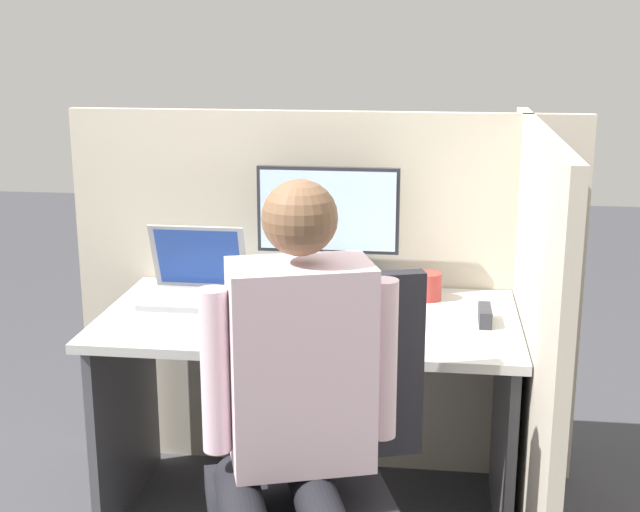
{
  "coord_description": "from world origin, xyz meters",
  "views": [
    {
      "loc": [
        0.39,
        -2.37,
        1.65
      ],
      "look_at": [
        0.06,
        0.18,
        0.98
      ],
      "focal_mm": 50.0,
      "sensor_mm": 36.0,
      "label": 1
    }
  ],
  "objects_px": {
    "stapler": "(485,315)",
    "carrot_toy": "(316,337)",
    "coffee_mug": "(428,286)",
    "office_chair": "(319,468)",
    "paper_box": "(328,283)",
    "monitor": "(328,217)",
    "person": "(290,411)",
    "laptop": "(195,286)"
  },
  "relations": [
    {
      "from": "monitor",
      "to": "stapler",
      "type": "bearing_deg",
      "value": -24.35
    },
    {
      "from": "carrot_toy",
      "to": "stapler",
      "type": "bearing_deg",
      "value": 26.48
    },
    {
      "from": "monitor",
      "to": "coffee_mug",
      "type": "height_order",
      "value": "monitor"
    },
    {
      "from": "monitor",
      "to": "person",
      "type": "height_order",
      "value": "person"
    },
    {
      "from": "paper_box",
      "to": "coffee_mug",
      "type": "relative_size",
      "value": 3.22
    },
    {
      "from": "laptop",
      "to": "coffee_mug",
      "type": "relative_size",
      "value": 3.51
    },
    {
      "from": "paper_box",
      "to": "office_chair",
      "type": "bearing_deg",
      "value": -84.68
    },
    {
      "from": "person",
      "to": "paper_box",
      "type": "bearing_deg",
      "value": 91.85
    },
    {
      "from": "carrot_toy",
      "to": "coffee_mug",
      "type": "relative_size",
      "value": 1.6
    },
    {
      "from": "laptop",
      "to": "office_chair",
      "type": "distance_m",
      "value": 0.96
    },
    {
      "from": "paper_box",
      "to": "stapler",
      "type": "height_order",
      "value": "paper_box"
    },
    {
      "from": "office_chair",
      "to": "coffee_mug",
      "type": "relative_size",
      "value": 10.69
    },
    {
      "from": "monitor",
      "to": "paper_box",
      "type": "bearing_deg",
      "value": -90.0
    },
    {
      "from": "person",
      "to": "laptop",
      "type": "bearing_deg",
      "value": 117.42
    },
    {
      "from": "carrot_toy",
      "to": "coffee_mug",
      "type": "distance_m",
      "value": 0.58
    },
    {
      "from": "carrot_toy",
      "to": "office_chair",
      "type": "distance_m",
      "value": 0.45
    },
    {
      "from": "stapler",
      "to": "carrot_toy",
      "type": "relative_size",
      "value": 0.87
    },
    {
      "from": "paper_box",
      "to": "person",
      "type": "relative_size",
      "value": 0.23
    },
    {
      "from": "monitor",
      "to": "carrot_toy",
      "type": "relative_size",
      "value": 3.24
    },
    {
      "from": "person",
      "to": "coffee_mug",
      "type": "xyz_separation_m",
      "value": [
        0.31,
        1.03,
        0.02
      ]
    },
    {
      "from": "laptop",
      "to": "coffee_mug",
      "type": "bearing_deg",
      "value": 7.73
    },
    {
      "from": "stapler",
      "to": "carrot_toy",
      "type": "distance_m",
      "value": 0.57
    },
    {
      "from": "stapler",
      "to": "coffee_mug",
      "type": "distance_m",
      "value": 0.3
    },
    {
      "from": "stapler",
      "to": "carrot_toy",
      "type": "xyz_separation_m",
      "value": [
        -0.51,
        -0.25,
        -0.01
      ]
    },
    {
      "from": "office_chair",
      "to": "coffee_mug",
      "type": "height_order",
      "value": "office_chair"
    },
    {
      "from": "monitor",
      "to": "carrot_toy",
      "type": "bearing_deg",
      "value": -87.21
    },
    {
      "from": "laptop",
      "to": "coffee_mug",
      "type": "height_order",
      "value": "laptop"
    },
    {
      "from": "office_chair",
      "to": "stapler",
      "type": "bearing_deg",
      "value": 55.14
    },
    {
      "from": "paper_box",
      "to": "laptop",
      "type": "distance_m",
      "value": 0.46
    },
    {
      "from": "carrot_toy",
      "to": "office_chair",
      "type": "relative_size",
      "value": 0.15
    },
    {
      "from": "carrot_toy",
      "to": "laptop",
      "type": "bearing_deg",
      "value": 141.1
    },
    {
      "from": "office_chair",
      "to": "coffee_mug",
      "type": "xyz_separation_m",
      "value": [
        0.27,
        0.88,
        0.24
      ]
    },
    {
      "from": "monitor",
      "to": "stapler",
      "type": "relative_size",
      "value": 3.71
    },
    {
      "from": "stapler",
      "to": "person",
      "type": "bearing_deg",
      "value": -122.03
    },
    {
      "from": "laptop",
      "to": "carrot_toy",
      "type": "xyz_separation_m",
      "value": [
        0.47,
        -0.38,
        -0.03
      ]
    },
    {
      "from": "coffee_mug",
      "to": "office_chair",
      "type": "bearing_deg",
      "value": -106.88
    },
    {
      "from": "stapler",
      "to": "person",
      "type": "distance_m",
      "value": 0.94
    },
    {
      "from": "monitor",
      "to": "carrot_toy",
      "type": "xyz_separation_m",
      "value": [
        0.02,
        -0.49,
        -0.26
      ]
    },
    {
      "from": "paper_box",
      "to": "carrot_toy",
      "type": "bearing_deg",
      "value": -87.19
    },
    {
      "from": "monitor",
      "to": "person",
      "type": "bearing_deg",
      "value": -88.16
    },
    {
      "from": "paper_box",
      "to": "person",
      "type": "distance_m",
      "value": 1.03
    },
    {
      "from": "laptop",
      "to": "coffee_mug",
      "type": "distance_m",
      "value": 0.8
    }
  ]
}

